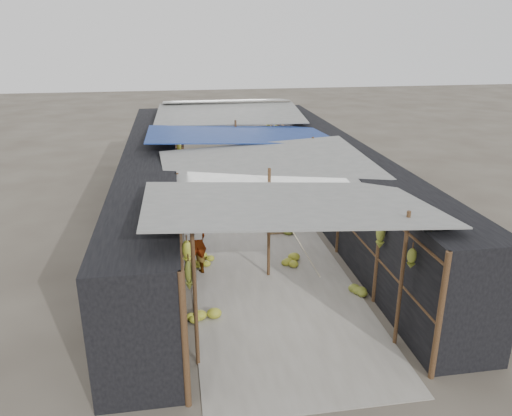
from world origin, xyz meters
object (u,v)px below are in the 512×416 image
crate_near (276,227)px  shopper_blue (245,187)px  vendor_seated (293,208)px  vendor_elderly (193,239)px  black_basin (272,172)px

crate_near → shopper_blue: (-0.61, 1.98, 0.60)m
shopper_blue → vendor_seated: size_ratio=1.70×
vendor_seated → vendor_elderly: bearing=-40.3°
crate_near → vendor_elderly: size_ratio=0.28×
black_basin → vendor_elderly: 8.71m
shopper_blue → vendor_seated: bearing=-54.1°
black_basin → vendor_seated: (-0.34, -5.07, 0.35)m
black_basin → shopper_blue: size_ratio=0.42×
black_basin → vendor_elderly: (-3.40, -7.98, 0.80)m
crate_near → vendor_seated: vendor_seated is taller
black_basin → vendor_elderly: bearing=-113.1°
vendor_elderly → vendor_seated: size_ratio=2.03×
black_basin → shopper_blue: 4.17m
vendor_seated → black_basin: bearing=-177.7°
crate_near → black_basin: (1.01, 5.77, -0.06)m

